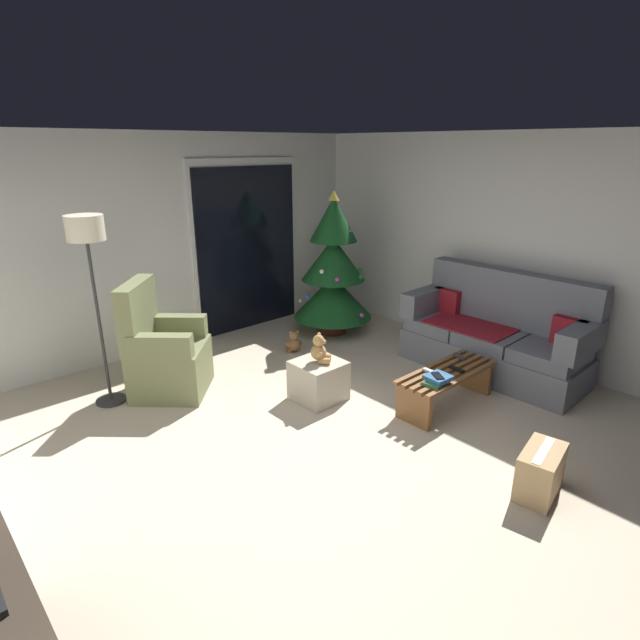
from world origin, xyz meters
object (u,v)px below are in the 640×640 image
book_stack (438,379)px  cell_phone (438,376)px  couch (496,336)px  floor_lamp (88,247)px  teddy_bear_honey (320,350)px  coffee_table (447,382)px  armchair (164,354)px  remote_graphite (460,357)px  ottoman (319,380)px  christmas_tree (333,272)px  remote_silver (430,371)px  teddy_bear_chestnut_by_tree (294,343)px  cardboard_box_taped_mid_floor (540,472)px  remote_black (457,369)px

book_stack → cell_phone: 0.04m
couch → floor_lamp: bearing=148.1°
teddy_bear_honey → coffee_table: bearing=-48.7°
cell_phone → armchair: armchair is taller
remote_graphite → ottoman: ottoman is taller
christmas_tree → teddy_bear_honey: size_ratio=6.41×
armchair → couch: bearing=-34.0°
remote_silver → book_stack: book_stack is taller
armchair → teddy_bear_honey: size_ratio=3.96×
cell_phone → teddy_bear_chestnut_by_tree: size_ratio=0.50×
remote_graphite → cell_phone: cell_phone is taller
coffee_table → cardboard_box_taped_mid_floor: size_ratio=2.32×
coffee_table → couch: bearing=6.1°
book_stack → armchair: (-1.53, 2.14, 0.00)m
ottoman → teddy_bear_chestnut_by_tree: size_ratio=1.54×
teddy_bear_honey → teddy_bear_chestnut_by_tree: 1.27m
coffee_table → cardboard_box_taped_mid_floor: (-0.59, -1.19, -0.07)m
teddy_bear_honey → teddy_bear_chestnut_by_tree: size_ratio=1.00×
teddy_bear_honey → remote_black: bearing=-47.9°
remote_graphite → christmas_tree: (0.24, 2.06, 0.44)m
christmas_tree → ottoman: (-1.38, -1.25, -0.62)m
remote_graphite → cardboard_box_taped_mid_floor: 1.60m
remote_silver → teddy_bear_honey: 1.05m
armchair → teddy_bear_chestnut_by_tree: 1.61m
cardboard_box_taped_mid_floor → armchair: bearing=110.8°
ottoman → cardboard_box_taped_mid_floor: 2.11m
teddy_bear_honey → couch: bearing=-23.1°
cardboard_box_taped_mid_floor → ottoman: bearing=95.8°
armchair → ottoman: size_ratio=2.57×
armchair → floor_lamp: (-0.51, 0.16, 1.10)m
coffee_table → remote_graphite: size_ratio=7.05×
cardboard_box_taped_mid_floor → remote_graphite: bearing=54.0°
cell_phone → floor_lamp: size_ratio=0.08×
armchair → floor_lamp: floor_lamp is taller
coffee_table → ottoman: bearing=131.3°
couch → remote_graphite: couch is taller
floor_lamp → armchair: bearing=-17.8°
couch → remote_silver: bearing=-178.6°
teddy_bear_honey → teddy_bear_chestnut_by_tree: teddy_bear_honey is taller
couch → book_stack: bearing=-171.5°
christmas_tree → coffee_table: bearing=-105.1°
christmas_tree → teddy_bear_honey: christmas_tree is taller
remote_black → couch: bearing=-164.9°
coffee_table → teddy_bear_chestnut_by_tree: 1.99m
cell_phone → armchair: 2.63m
christmas_tree → armchair: bearing=-177.5°
remote_graphite → book_stack: bearing=-143.9°
remote_graphite → book_stack: size_ratio=0.58×
remote_black → cell_phone: size_ratio=1.08×
couch → armchair: size_ratio=1.73×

